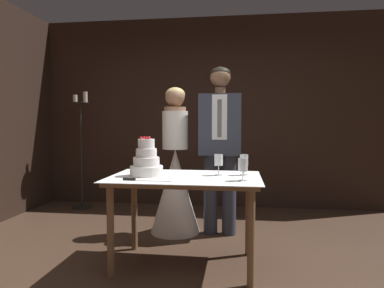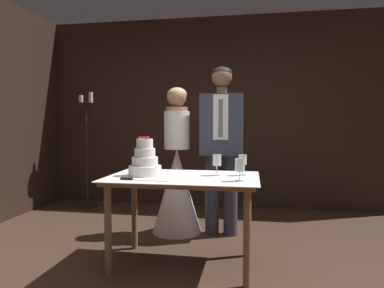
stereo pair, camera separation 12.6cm
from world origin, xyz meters
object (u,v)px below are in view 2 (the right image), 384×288
(wine_glass_near, at_px, (243,161))
(candle_stand, at_px, (87,155))
(cake_table, at_px, (183,188))
(bride, at_px, (177,179))
(wine_glass_middle, at_px, (240,166))
(cake_knife, at_px, (135,179))
(tiered_cake, at_px, (145,162))
(groom, at_px, (222,140))
(wine_glass_far, at_px, (217,161))

(wine_glass_near, relative_size, candle_stand, 0.11)
(cake_table, height_order, bride, bride)
(cake_table, xyz_separation_m, wine_glass_middle, (0.48, -0.16, 0.22))
(wine_glass_middle, bearing_deg, wine_glass_near, 87.37)
(bride, bearing_deg, cake_knife, -94.29)
(tiered_cake, bearing_deg, cake_table, -0.12)
(cake_table, distance_m, tiered_cake, 0.39)
(cake_knife, height_order, groom, groom)
(wine_glass_near, xyz_separation_m, groom, (-0.24, 0.74, 0.14))
(tiered_cake, relative_size, cake_knife, 0.85)
(tiered_cake, distance_m, cake_knife, 0.28)
(candle_stand, bearing_deg, bride, -30.34)
(wine_glass_far, bearing_deg, tiered_cake, -170.81)
(wine_glass_near, bearing_deg, cake_knife, -154.01)
(cake_table, xyz_separation_m, wine_glass_far, (0.27, 0.10, 0.22))
(cake_knife, height_order, wine_glass_far, wine_glass_far)
(tiered_cake, xyz_separation_m, bride, (0.09, 0.88, -0.29))
(wine_glass_far, xyz_separation_m, groom, (-0.03, 0.78, 0.15))
(cake_table, bearing_deg, bride, 105.62)
(cake_table, distance_m, cake_knife, 0.43)
(cake_table, xyz_separation_m, bride, (-0.25, 0.88, -0.08))
(wine_glass_near, bearing_deg, wine_glass_far, -169.59)
(tiered_cake, height_order, wine_glass_middle, tiered_cake)
(groom, bearing_deg, bride, 179.94)
(bride, bearing_deg, wine_glass_middle, -55.08)
(tiered_cake, bearing_deg, wine_glass_far, 9.19)
(wine_glass_far, bearing_deg, cake_knife, -149.23)
(cake_table, height_order, wine_glass_far, wine_glass_far)
(cake_knife, bearing_deg, groom, 65.75)
(cake_table, height_order, candle_stand, candle_stand)
(candle_stand, bearing_deg, tiered_cake, -51.01)
(cake_table, distance_m, wine_glass_middle, 0.54)
(candle_stand, bearing_deg, cake_table, -45.09)
(tiered_cake, distance_m, wine_glass_far, 0.61)
(candle_stand, bearing_deg, wine_glass_middle, -40.66)
(bride, bearing_deg, tiered_cake, -95.58)
(tiered_cake, xyz_separation_m, wine_glass_middle, (0.81, -0.16, 0.01))
(tiered_cake, bearing_deg, groom, 56.67)
(tiered_cake, relative_size, groom, 0.18)
(groom, bearing_deg, cake_knife, -116.84)
(candle_stand, bearing_deg, groom, -23.85)
(cake_table, bearing_deg, candle_stand, 134.91)
(cake_knife, bearing_deg, wine_glass_near, 28.58)
(cake_table, relative_size, tiered_cake, 3.78)
(wine_glass_near, distance_m, wine_glass_far, 0.22)
(cake_knife, height_order, wine_glass_middle, wine_glass_middle)
(cake_table, relative_size, groom, 0.70)
(wine_glass_far, height_order, bride, bride)
(wine_glass_middle, height_order, candle_stand, candle_stand)
(cake_knife, xyz_separation_m, wine_glass_middle, (0.81, 0.11, 0.11))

